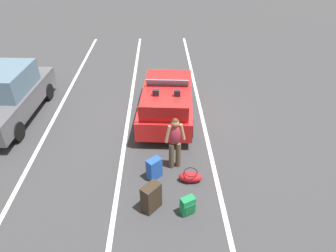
% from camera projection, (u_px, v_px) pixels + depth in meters
% --- Properties ---
extents(ground_plane, '(80.00, 80.00, 0.00)m').
position_uv_depth(ground_plane, '(167.00, 116.00, 11.18)').
color(ground_plane, '#333335').
extents(lot_line_near, '(18.00, 0.12, 0.01)m').
position_uv_depth(lot_line_near, '(202.00, 115.00, 11.21)').
color(lot_line_near, silver).
rests_on(lot_line_near, ground_plane).
extents(lot_line_mid, '(18.00, 0.12, 0.01)m').
position_uv_depth(lot_line_mid, '(129.00, 116.00, 11.14)').
color(lot_line_mid, silver).
rests_on(lot_line_mid, ground_plane).
extents(lot_line_far, '(18.00, 0.12, 0.01)m').
position_uv_depth(lot_line_far, '(55.00, 117.00, 11.08)').
color(lot_line_far, silver).
rests_on(lot_line_far, ground_plane).
extents(convertible_car, '(4.26, 2.07, 1.54)m').
position_uv_depth(convertible_car, '(167.00, 99.00, 11.01)').
color(convertible_car, red).
rests_on(convertible_car, ground_plane).
extents(suitcase_large_black, '(0.54, 0.53, 0.74)m').
position_uv_depth(suitcase_large_black, '(151.00, 197.00, 7.36)').
color(suitcase_large_black, '#2D2319').
rests_on(suitcase_large_black, ground_plane).
extents(suitcase_medium_bright, '(0.44, 0.46, 0.62)m').
position_uv_depth(suitcase_medium_bright, '(154.00, 168.00, 8.31)').
color(suitcase_medium_bright, '#1E479E').
rests_on(suitcase_medium_bright, ground_plane).
extents(suitcase_small_carryon, '(0.34, 0.39, 0.50)m').
position_uv_depth(suitcase_small_carryon, '(188.00, 206.00, 7.29)').
color(suitcase_small_carryon, '#19723F').
rests_on(suitcase_small_carryon, ground_plane).
extents(duffel_bag, '(0.41, 0.67, 0.34)m').
position_uv_depth(duffel_bag, '(191.00, 177.00, 8.25)').
color(duffel_bag, red).
rests_on(duffel_bag, ground_plane).
extents(traveler_person, '(0.29, 0.61, 1.65)m').
position_uv_depth(traveler_person, '(175.00, 141.00, 8.33)').
color(traveler_person, '#4C3F2D').
rests_on(traveler_person, ground_plane).
extents(parked_sedan_near, '(4.59, 2.06, 1.82)m').
position_uv_depth(parked_sedan_near, '(7.00, 95.00, 10.64)').
color(parked_sedan_near, '#4C4C51').
rests_on(parked_sedan_near, ground_plane).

